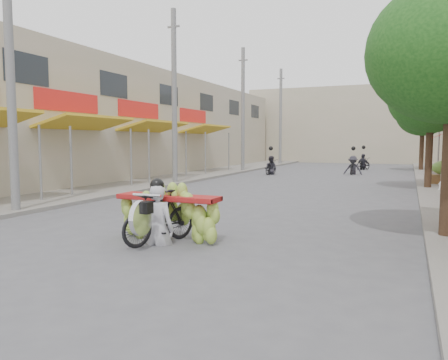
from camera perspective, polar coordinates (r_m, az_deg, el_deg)
ground at (r=7.72m, az=-15.34°, el=-10.32°), size 120.00×120.00×0.00m
sidewalk_left at (r=23.94m, az=-6.21°, el=0.38°), size 4.00×60.00×0.12m
shophouse_row_left at (r=25.88m, az=-17.16°, el=7.06°), size 9.77×40.00×6.00m
far_building at (r=44.09m, az=17.06°, el=6.83°), size 20.00×6.00×7.00m
utility_pole_near at (r=13.52m, az=-26.17°, el=13.10°), size 0.60×0.24×8.00m
utility_pole_mid at (r=20.55m, az=-6.51°, el=10.67°), size 0.60×0.24×8.00m
utility_pole_far at (r=28.71m, az=2.48°, el=9.12°), size 0.60×0.24×8.00m
utility_pole_back at (r=37.25m, az=7.39°, el=8.17°), size 0.60×0.24×8.00m
street_tree_mid at (r=19.91m, az=25.45°, el=9.69°), size 3.40×3.40×5.25m
street_tree_far at (r=31.87m, az=24.55°, el=7.83°), size 3.40×3.40×5.25m
produce_crate_far at (r=21.91m, az=27.01°, el=1.13°), size 1.20×0.88×1.16m
banana_motorbike at (r=8.82m, az=-8.03°, el=-3.42°), size 2.20×1.91×2.21m
pedestrian at (r=19.25m, az=27.12°, el=1.30°), size 0.93×0.86×1.63m
bg_motorbike_a at (r=26.52m, az=6.12°, el=2.33°), size 0.81×1.61×1.95m
bg_motorbike_b at (r=27.43m, az=16.51°, el=2.48°), size 1.08×1.64×1.95m
bg_motorbike_c at (r=32.13m, az=17.73°, el=2.73°), size 1.17×1.61×1.95m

